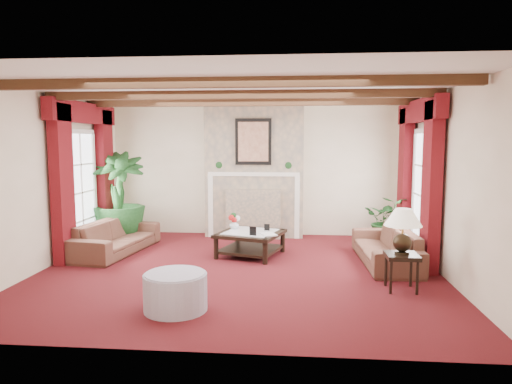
# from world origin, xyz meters

# --- Properties ---
(floor) EXTENTS (6.00, 6.00, 0.00)m
(floor) POSITION_xyz_m (0.00, 0.00, 0.00)
(floor) COLOR #410B11
(floor) RESTS_ON ground
(ceiling) EXTENTS (6.00, 6.00, 0.00)m
(ceiling) POSITION_xyz_m (0.00, 0.00, 2.70)
(ceiling) COLOR white
(ceiling) RESTS_ON floor
(back_wall) EXTENTS (6.00, 0.02, 2.70)m
(back_wall) POSITION_xyz_m (0.00, 2.75, 1.35)
(back_wall) COLOR beige
(back_wall) RESTS_ON ground
(left_wall) EXTENTS (0.02, 5.50, 2.70)m
(left_wall) POSITION_xyz_m (-3.00, 0.00, 1.35)
(left_wall) COLOR beige
(left_wall) RESTS_ON ground
(right_wall) EXTENTS (0.02, 5.50, 2.70)m
(right_wall) POSITION_xyz_m (3.00, 0.00, 1.35)
(right_wall) COLOR beige
(right_wall) RESTS_ON ground
(ceiling_beams) EXTENTS (6.00, 3.00, 0.12)m
(ceiling_beams) POSITION_xyz_m (0.00, 0.00, 2.64)
(ceiling_beams) COLOR #351C10
(ceiling_beams) RESTS_ON ceiling
(fireplace) EXTENTS (2.00, 0.52, 2.70)m
(fireplace) POSITION_xyz_m (0.00, 2.55, 2.70)
(fireplace) COLOR tan
(fireplace) RESTS_ON ground
(french_door_left) EXTENTS (0.10, 1.10, 2.16)m
(french_door_left) POSITION_xyz_m (-2.97, 1.00, 2.13)
(french_door_left) COLOR white
(french_door_left) RESTS_ON ground
(french_door_right) EXTENTS (0.10, 1.10, 2.16)m
(french_door_right) POSITION_xyz_m (2.97, 1.00, 2.13)
(french_door_right) COLOR white
(french_door_right) RESTS_ON ground
(curtains_left) EXTENTS (0.20, 2.40, 2.55)m
(curtains_left) POSITION_xyz_m (-2.86, 1.00, 2.55)
(curtains_left) COLOR #500A0F
(curtains_left) RESTS_ON ground
(curtains_right) EXTENTS (0.20, 2.40, 2.55)m
(curtains_right) POSITION_xyz_m (2.86, 1.00, 2.55)
(curtains_right) COLOR #500A0F
(curtains_right) RESTS_ON ground
(sofa_left) EXTENTS (2.12, 1.13, 0.76)m
(sofa_left) POSITION_xyz_m (-2.30, 0.90, 0.38)
(sofa_left) COLOR #3D101C
(sofa_left) RESTS_ON ground
(sofa_right) EXTENTS (1.99, 0.72, 0.76)m
(sofa_right) POSITION_xyz_m (2.30, 0.58, 0.38)
(sofa_right) COLOR #3D101C
(sofa_right) RESTS_ON ground
(potted_palm) EXTENTS (2.36, 2.53, 0.99)m
(potted_palm) POSITION_xyz_m (-2.55, 1.68, 0.49)
(potted_palm) COLOR black
(potted_palm) RESTS_ON ground
(small_plant) EXTENTS (1.38, 1.42, 0.73)m
(small_plant) POSITION_xyz_m (2.60, 1.93, 0.37)
(small_plant) COLOR black
(small_plant) RESTS_ON ground
(coffee_table) EXTENTS (1.25, 1.25, 0.41)m
(coffee_table) POSITION_xyz_m (0.08, 0.90, 0.21)
(coffee_table) COLOR black
(coffee_table) RESTS_ON ground
(side_table) EXTENTS (0.53, 0.53, 0.49)m
(side_table) POSITION_xyz_m (2.25, -0.75, 0.25)
(side_table) COLOR black
(side_table) RESTS_ON ground
(ottoman) EXTENTS (0.74, 0.74, 0.43)m
(ottoman) POSITION_xyz_m (-0.54, -1.71, 0.22)
(ottoman) COLOR #908FA3
(ottoman) RESTS_ON ground
(table_lamp) EXTENTS (0.49, 0.49, 0.62)m
(table_lamp) POSITION_xyz_m (2.25, -0.75, 0.80)
(table_lamp) COLOR black
(table_lamp) RESTS_ON side_table
(flower_vase) EXTENTS (0.18, 0.19, 0.17)m
(flower_vase) POSITION_xyz_m (-0.23, 1.13, 0.49)
(flower_vase) COLOR silver
(flower_vase) RESTS_ON coffee_table
(book) EXTENTS (0.24, 0.18, 0.31)m
(book) POSITION_xyz_m (0.31, 0.62, 0.56)
(book) COLOR black
(book) RESTS_ON coffee_table
(photo_frame_a) EXTENTS (0.12, 0.06, 0.16)m
(photo_frame_a) POSITION_xyz_m (0.15, 0.58, 0.49)
(photo_frame_a) COLOR black
(photo_frame_a) RESTS_ON coffee_table
(photo_frame_b) EXTENTS (0.10, 0.02, 0.12)m
(photo_frame_b) POSITION_xyz_m (0.36, 1.02, 0.47)
(photo_frame_b) COLOR black
(photo_frame_b) RESTS_ON coffee_table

